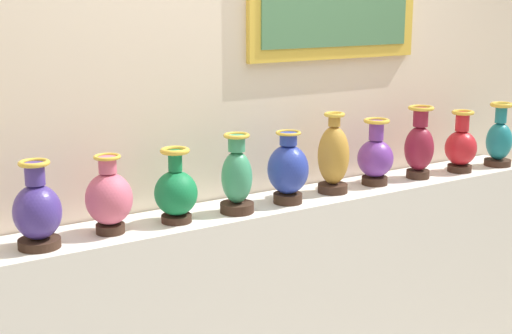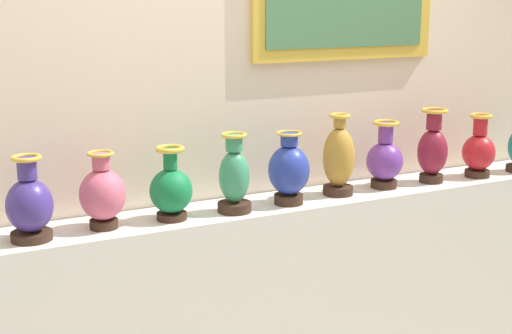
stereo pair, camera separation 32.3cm
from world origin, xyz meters
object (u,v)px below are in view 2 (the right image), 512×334
Objects in this scene: vase_emerald at (171,189)px; vase_burgundy at (433,150)px; vase_indigo at (30,205)px; vase_cobalt at (289,171)px; vase_jade at (234,178)px; vase_ochre at (339,159)px; vase_violet at (385,160)px; vase_rose at (103,194)px; vase_crimson at (479,151)px.

vase_emerald is 0.84× the size of vase_burgundy.
vase_indigo reaches higher than vase_cobalt.
vase_jade is 0.56m from vase_ochre.
vase_ochre is 0.27m from vase_violet.
vase_crimson is (1.95, -0.02, -0.00)m from vase_rose.
vase_burgundy reaches higher than vase_rose.
vase_rose reaches higher than vase_emerald.
vase_emerald is at bearing -179.73° from vase_burgundy.
vase_indigo is at bearing -178.77° from vase_violet.
vase_burgundy is (1.95, 0.02, 0.03)m from vase_indigo.
vase_ochre is 0.83m from vase_crimson.
vase_rose is 0.57m from vase_jade.
vase_cobalt is (1.12, -0.00, 0.01)m from vase_indigo.
vase_burgundy is 1.13× the size of vase_crimson.
vase_violet is 0.56m from vase_crimson.
vase_rose is at bearing -179.55° from vase_ochre.
vase_crimson is at bearing -0.42° from vase_emerald.
vase_jade reaches higher than vase_indigo.
vase_jade is 0.90× the size of vase_ochre.
vase_ochre is at bearing 1.21° from vase_indigo.
vase_ochre reaches higher than vase_violet.
vase_cobalt is at bearing -0.17° from vase_indigo.
vase_violet reaches higher than vase_emerald.
vase_crimson is at bearing 0.02° from vase_cobalt.
vase_cobalt is (0.27, 0.00, 0.00)m from vase_jade.
vase_crimson reaches higher than vase_rose.
vase_violet is at bearing 1.39° from vase_emerald.
vase_violet is 0.88× the size of vase_burgundy.
vase_ochre reaches higher than vase_indigo.
vase_indigo is 0.57m from vase_emerald.
vase_cobalt is 1.00× the size of vase_crimson.
vase_indigo reaches higher than vase_rose.
vase_jade reaches higher than vase_crimson.
vase_crimson is (0.56, -0.04, -0.00)m from vase_violet.
vase_burgundy reaches higher than vase_indigo.
vase_ochre reaches higher than vase_burgundy.
vase_rose is at bearing 178.34° from vase_cobalt.
vase_rose is 1.95m from vase_crimson.
vase_indigo reaches higher than vase_crimson.
vase_rose is at bearing 179.83° from vase_burgundy.
vase_ochre reaches higher than vase_jade.
vase_burgundy is (0.28, -0.02, 0.03)m from vase_violet.
vase_indigo is 1.95m from vase_burgundy.
vase_crimson is at bearing -0.07° from vase_indigo.
vase_indigo is 1.01× the size of vase_crimson.
vase_violet is at bearing 1.23° from vase_indigo.
vase_emerald is 0.95× the size of vase_crimson.
vase_cobalt is at bearing -179.98° from vase_crimson.
vase_emerald is at bearing -178.60° from vase_ochre.
vase_cobalt is 0.29m from vase_ochre.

